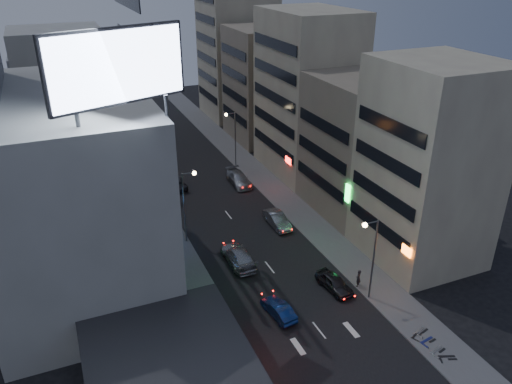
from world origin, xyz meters
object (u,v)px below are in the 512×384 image
scooter_black_a (456,349)px  parked_car_right_mid (277,220)px  parked_car_left (176,183)px  scooter_silver_a (441,340)px  scooter_blue (432,330)px  road_car_blue (278,309)px  person (358,278)px  road_car_silver (238,256)px  scooter_black_b (418,325)px  parked_car_right_far (239,179)px  scooter_silver_b (424,321)px  parked_car_right_near (334,283)px

scooter_black_a → parked_car_right_mid: bearing=30.8°
parked_car_left → scooter_silver_a: 39.14m
scooter_black_a → scooter_silver_a: size_ratio=0.97×
scooter_silver_a → scooter_blue: 1.15m
road_car_blue → person: person is taller
scooter_black_a → road_car_blue: bearing=68.7°
parked_car_left → scooter_black_a: 40.47m
parked_car_left → road_car_silver: (1.18, -19.99, 0.20)m
road_car_blue → scooter_black_b: size_ratio=2.29×
parked_car_right_far → road_car_silver: road_car_silver is taller
road_car_blue → scooter_silver_a: (10.23, -8.47, 0.07)m
road_car_blue → scooter_blue: (10.34, -7.32, 0.07)m
road_car_silver → scooter_silver_b: size_ratio=2.92×
parked_car_right_mid → scooter_black_a: (4.01, -24.07, -0.07)m
parked_car_right_near → parked_car_right_far: parked_car_right_far is taller
parked_car_left → person: (10.06, -28.07, 0.34)m
scooter_silver_a → scooter_silver_b: (0.26, 2.35, -0.01)m
person → road_car_silver: bearing=-78.3°
scooter_black_b → parked_car_right_mid: bearing=-15.8°
person → scooter_silver_b: (1.87, -6.93, -0.25)m
scooter_silver_b → person: bearing=-2.6°
parked_car_right_mid → road_car_silver: size_ratio=0.82×
person → scooter_blue: 8.32m
parked_car_right_far → parked_car_left: bearing=166.1°
parked_car_right_near → scooter_silver_a: size_ratio=2.15×
parked_car_right_far → road_car_blue: 27.52m
parked_car_left → parked_car_right_far: 8.38m
parked_car_right_near → scooter_silver_b: 8.54m
person → road_car_blue: bearing=-30.7°
parked_car_right_near → scooter_silver_b: size_ratio=2.18×
parked_car_left → scooter_black_b: 36.99m
parked_car_left → scooter_black_a: (12.01, -38.64, 0.07)m
scooter_blue → parked_car_right_far: bearing=-4.1°
scooter_black_a → scooter_black_b: 3.49m
parked_car_right_far → road_car_blue: size_ratio=1.39×
parked_car_left → scooter_black_a: size_ratio=2.37×
parked_car_left → scooter_black_b: parked_car_left is taller
road_car_silver → scooter_black_b: (10.01, -15.26, -0.18)m
parked_car_right_near → parked_car_left: size_ratio=0.94×
parked_car_right_far → scooter_silver_b: parked_car_right_far is taller
parked_car_right_near → scooter_black_a: (4.20, -11.12, -0.02)m
parked_car_left → scooter_black_b: size_ratio=2.63×
parked_car_right_near → parked_car_right_mid: bearing=82.4°
scooter_black_a → person: bearing=31.8°
parked_car_right_near → person: (2.25, -0.55, 0.24)m
parked_car_left → scooter_silver_b: bearing=107.4°
parked_car_right_near → scooter_silver_a: bearing=-75.3°
scooter_blue → parked_car_right_mid: bearing=-0.4°
parked_car_right_near → person: 2.33m
person → scooter_silver_b: size_ratio=0.87×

